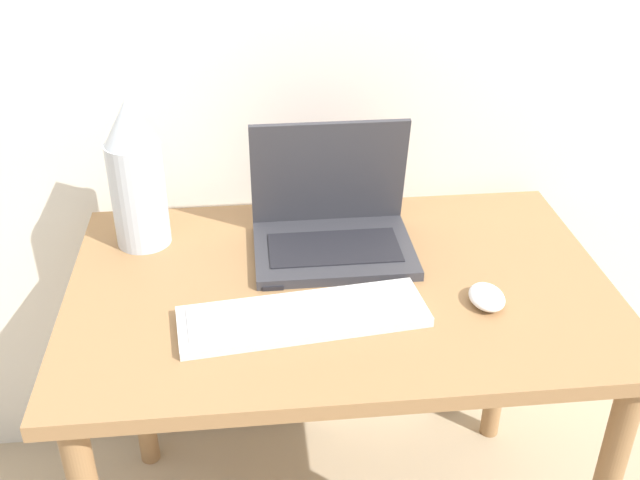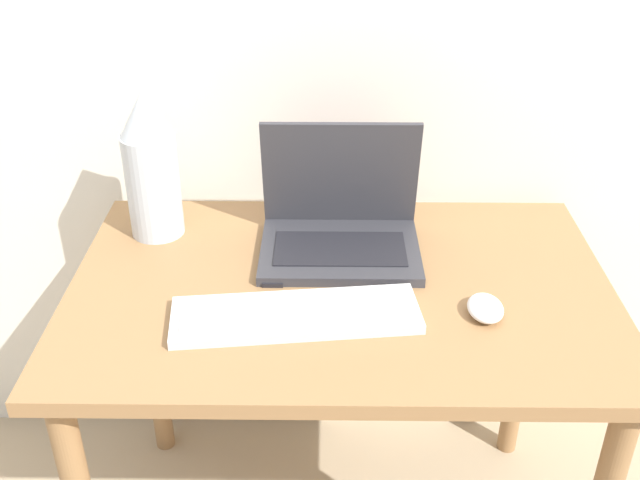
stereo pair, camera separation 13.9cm
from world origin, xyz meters
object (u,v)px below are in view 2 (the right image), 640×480
object	(u,v)px
mouse	(485,308)
vase	(151,166)
laptop	(341,223)
keyboard	(296,315)
mp3_player	(274,277)

from	to	relation	value
mouse	vase	world-z (taller)	vase
laptop	keyboard	distance (m)	0.28
mp3_player	keyboard	bearing A→B (deg)	-69.71
laptop	keyboard	size ratio (longest dim) A/B	0.71
keyboard	vase	size ratio (longest dim) A/B	1.43
laptop	mouse	bearing A→B (deg)	-42.97
keyboard	mouse	size ratio (longest dim) A/B	5.14
keyboard	vase	xyz separation A→B (m)	(-0.31, 0.32, 0.15)
mouse	keyboard	bearing A→B (deg)	-177.02
mp3_player	laptop	bearing A→B (deg)	43.35
keyboard	mp3_player	world-z (taller)	keyboard
mouse	vase	xyz separation A→B (m)	(-0.65, 0.30, 0.14)
laptop	vase	distance (m)	0.41
mouse	mp3_player	bearing A→B (deg)	163.65
mp3_player	mouse	bearing A→B (deg)	-16.35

